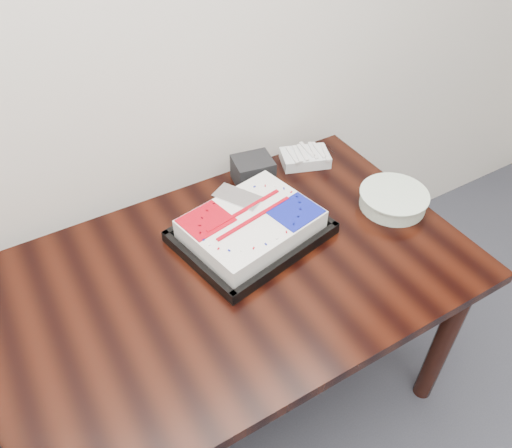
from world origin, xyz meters
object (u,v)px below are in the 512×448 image
napkin_box (253,171)px  cake_tray (251,227)px  plate_stack (393,199)px  table (185,310)px

napkin_box → cake_tray: bearing=-121.5°
plate_stack → napkin_box: size_ratio=1.72×
cake_tray → plate_stack: 0.51m
table → cake_tray: bearing=18.8°
cake_tray → napkin_box: size_ratio=3.75×
table → plate_stack: size_ratio=7.58×
plate_stack → napkin_box: napkin_box is taller
cake_tray → plate_stack: (0.50, -0.12, -0.01)m
plate_stack → cake_tray: bearing=166.8°
table → cake_tray: 0.33m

